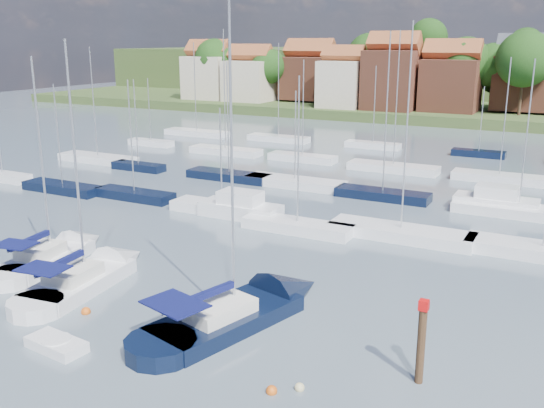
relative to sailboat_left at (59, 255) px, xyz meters
The scene contains 13 objects.
ground 36.27m from the sailboat_left, 72.18° to the left, with size 260.00×260.00×0.00m, color #4D5C68.
sailboat_left is the anchor object (origin of this frame).
sailboat_centre 5.10m from the sailboat_left, 19.08° to the right, with size 4.29×11.87×15.77m.
sailboat_navy 15.84m from the sailboat_left, ahead, with size 6.91×13.72×18.30m.
tender 13.02m from the sailboat_left, 44.20° to the right, with size 3.24×1.76×0.67m.
timber_piling 25.86m from the sailboat_left, ahead, with size 0.40×0.40×6.12m.
buoy_c 9.43m from the sailboat_left, 35.26° to the right, with size 0.52×0.52×0.52m, color #D85914.
buoy_d 16.69m from the sailboat_left, 27.38° to the right, with size 0.46×0.46×0.46m, color beige.
buoy_e 15.86m from the sailboat_left, ahead, with size 0.48×0.48×0.48m, color #D85914.
buoy_f 22.28m from the sailboat_left, 17.89° to the right, with size 0.43×0.43×0.43m, color beige.
buoy_g 21.64m from the sailboat_left, 20.58° to the right, with size 0.49×0.49×0.49m, color #D85914.
marina_field 32.41m from the sailboat_left, 66.34° to the left, with size 79.62×41.41×15.93m.
far_shore_town 127.97m from the sailboat_left, 84.02° to the left, with size 212.46×90.00×22.27m.
Camera 1 is at (19.59, -22.19, 14.43)m, focal length 40.00 mm.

